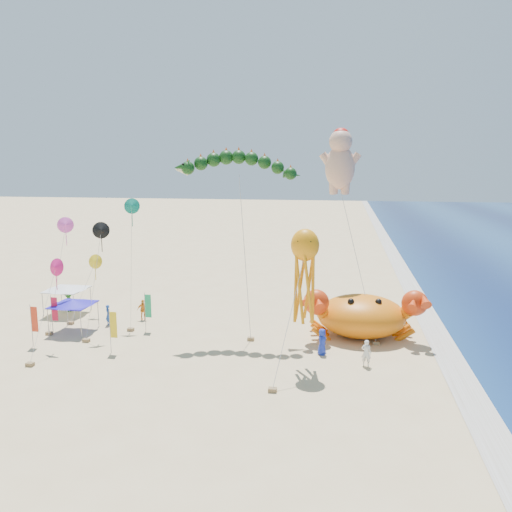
{
  "coord_description": "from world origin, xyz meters",
  "views": [
    {
      "loc": [
        4.41,
        -34.42,
        13.21
      ],
      "look_at": [
        -2.0,
        2.0,
        6.5
      ],
      "focal_mm": 35.0,
      "sensor_mm": 36.0,
      "label": 1
    }
  ],
  "objects_px": {
    "octopus_kite": "(305,269)",
    "canopy_white": "(66,287)",
    "cherub_kite": "(340,159)",
    "dragon_kite": "(237,168)",
    "crab_inflatable": "(362,314)",
    "canopy_blue": "(73,302)"
  },
  "relations": [
    {
      "from": "crab_inflatable",
      "to": "cherub_kite",
      "type": "height_order",
      "value": "cherub_kite"
    },
    {
      "from": "dragon_kite",
      "to": "canopy_white",
      "type": "relative_size",
      "value": 3.99
    },
    {
      "from": "crab_inflatable",
      "to": "dragon_kite",
      "type": "bearing_deg",
      "value": -176.28
    },
    {
      "from": "crab_inflatable",
      "to": "canopy_white",
      "type": "relative_size",
      "value": 2.63
    },
    {
      "from": "crab_inflatable",
      "to": "dragon_kite",
      "type": "distance_m",
      "value": 14.84
    },
    {
      "from": "dragon_kite",
      "to": "canopy_blue",
      "type": "distance_m",
      "value": 16.96
    },
    {
      "from": "octopus_kite",
      "to": "canopy_blue",
      "type": "relative_size",
      "value": 2.78
    },
    {
      "from": "canopy_blue",
      "to": "canopy_white",
      "type": "bearing_deg",
      "value": 125.55
    },
    {
      "from": "dragon_kite",
      "to": "canopy_white",
      "type": "distance_m",
      "value": 19.55
    },
    {
      "from": "dragon_kite",
      "to": "octopus_kite",
      "type": "bearing_deg",
      "value": -46.54
    },
    {
      "from": "cherub_kite",
      "to": "octopus_kite",
      "type": "distance_m",
      "value": 14.0
    },
    {
      "from": "cherub_kite",
      "to": "dragon_kite",
      "type": "bearing_deg",
      "value": -142.35
    },
    {
      "from": "crab_inflatable",
      "to": "canopy_blue",
      "type": "xyz_separation_m",
      "value": [
        -22.79,
        -2.75,
        0.65
      ]
    },
    {
      "from": "cherub_kite",
      "to": "canopy_blue",
      "type": "relative_size",
      "value": 4.91
    },
    {
      "from": "crab_inflatable",
      "to": "canopy_white",
      "type": "xyz_separation_m",
      "value": [
        -25.98,
        1.71,
        0.65
      ]
    },
    {
      "from": "octopus_kite",
      "to": "canopy_blue",
      "type": "height_order",
      "value": "octopus_kite"
    },
    {
      "from": "dragon_kite",
      "to": "octopus_kite",
      "type": "height_order",
      "value": "dragon_kite"
    },
    {
      "from": "cherub_kite",
      "to": "octopus_kite",
      "type": "height_order",
      "value": "cherub_kite"
    },
    {
      "from": "crab_inflatable",
      "to": "octopus_kite",
      "type": "bearing_deg",
      "value": -121.04
    },
    {
      "from": "cherub_kite",
      "to": "crab_inflatable",
      "type": "bearing_deg",
      "value": -68.89
    },
    {
      "from": "octopus_kite",
      "to": "canopy_white",
      "type": "relative_size",
      "value": 2.63
    },
    {
      "from": "octopus_kite",
      "to": "canopy_white",
      "type": "distance_m",
      "value": 23.89
    }
  ]
}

